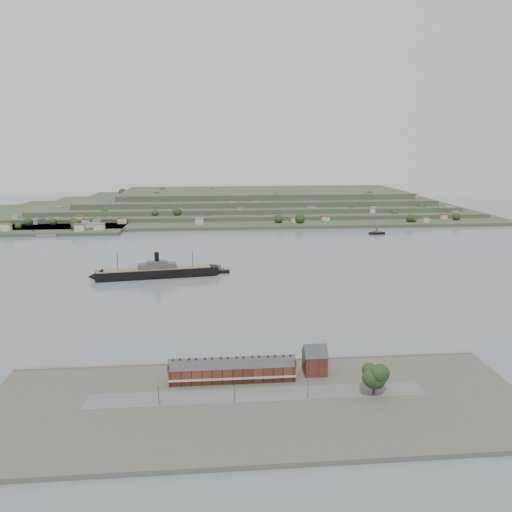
{
  "coord_description": "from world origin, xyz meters",
  "views": [
    {
      "loc": [
        -17.31,
        -370.02,
        103.95
      ],
      "look_at": [
        17.88,
        30.0,
        12.76
      ],
      "focal_mm": 35.0,
      "sensor_mm": 36.0,
      "label": 1
    }
  ],
  "objects": [
    {
      "name": "ground",
      "position": [
        0.0,
        0.0,
        0.0
      ],
      "size": [
        1400.0,
        1400.0,
        0.0
      ],
      "primitive_type": "plane",
      "color": "slate",
      "rests_on": "ground"
    },
    {
      "name": "gabled_building",
      "position": [
        27.5,
        -164.0,
        8.19
      ],
      "size": [
        10.4,
        10.18,
        14.09
      ],
      "color": "#4B221A",
      "rests_on": "ground"
    },
    {
      "name": "near_shore",
      "position": [
        0.0,
        -186.75,
        1.01
      ],
      "size": [
        220.0,
        80.0,
        2.6
      ],
      "color": "#4C5142",
      "rests_on": "ground"
    },
    {
      "name": "steamship",
      "position": [
        -65.97,
        15.93,
        4.51
      ],
      "size": [
        101.66,
        24.72,
        24.43
      ],
      "color": "black",
      "rests_on": "ground"
    },
    {
      "name": "tugboat",
      "position": [
        -12.01,
        25.57,
        1.7
      ],
      "size": [
        15.7,
        4.91,
        6.98
      ],
      "color": "black",
      "rests_on": "ground"
    },
    {
      "name": "ferry_west",
      "position": [
        -224.73,
        218.87,
        1.62
      ],
      "size": [
        18.57,
        8.54,
        6.72
      ],
      "color": "black",
      "rests_on": "ground"
    },
    {
      "name": "fig_tree",
      "position": [
        48.27,
        -186.26,
        10.46
      ],
      "size": [
        12.42,
        10.76,
        13.86
      ],
      "color": "#41291E",
      "rests_on": "ground"
    },
    {
      "name": "terrace_row",
      "position": [
        -10.0,
        -168.02,
        6.84
      ],
      "size": [
        55.6,
        9.8,
        11.07
      ],
      "color": "#4B221A",
      "rests_on": "ground"
    },
    {
      "name": "far_peninsula",
      "position": [
        27.91,
        393.1,
        11.88
      ],
      "size": [
        760.0,
        309.0,
        30.0
      ],
      "color": "#34432D",
      "rests_on": "ground"
    },
    {
      "name": "ferry_east",
      "position": [
        173.2,
        187.72,
        1.69
      ],
      "size": [
        18.78,
        5.6,
        7.0
      ],
      "color": "black",
      "rests_on": "ground"
    }
  ]
}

